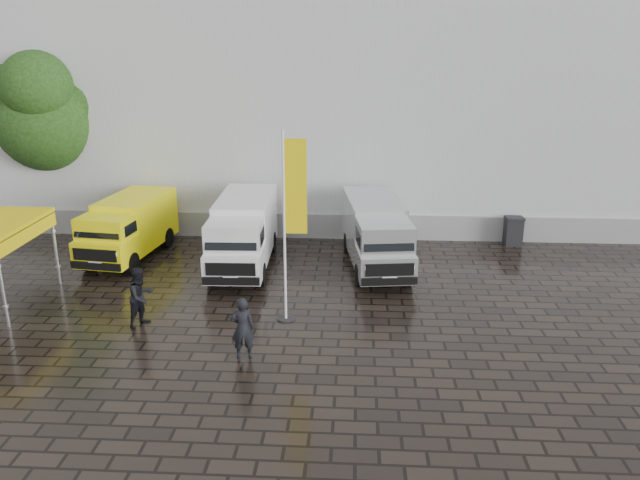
% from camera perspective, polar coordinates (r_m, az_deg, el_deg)
% --- Properties ---
extents(ground, '(120.00, 120.00, 0.00)m').
position_cam_1_polar(ground, '(17.92, -1.22, -7.60)').
color(ground, black).
rests_on(ground, ground).
extents(exhibition_hall, '(44.00, 16.00, 12.00)m').
position_cam_1_polar(exhibition_hall, '(32.16, 4.72, 14.86)').
color(exhibition_hall, silver).
rests_on(exhibition_hall, ground).
extents(hall_plinth, '(44.00, 0.15, 1.00)m').
position_cam_1_polar(hall_plinth, '(25.13, 4.76, 1.20)').
color(hall_plinth, gray).
rests_on(hall_plinth, ground).
extents(van_yellow, '(2.41, 4.92, 2.18)m').
position_cam_1_polar(van_yellow, '(23.74, -17.11, 0.92)').
color(van_yellow, '#FEF70D').
rests_on(van_yellow, ground).
extents(van_white, '(1.99, 5.54, 2.38)m').
position_cam_1_polar(van_white, '(21.95, -7.03, 0.50)').
color(van_white, white).
rests_on(van_white, ground).
extents(van_silver, '(2.48, 5.56, 2.33)m').
position_cam_1_polar(van_silver, '(21.83, 5.15, 0.39)').
color(van_silver, silver).
rests_on(van_silver, ground).
extents(flagpole, '(0.88, 0.50, 5.44)m').
position_cam_1_polar(flagpole, '(17.06, -2.68, 2.09)').
color(flagpole, black).
rests_on(flagpole, ground).
extents(tree, '(4.24, 4.27, 7.61)m').
position_cam_1_polar(tree, '(28.07, -23.77, 10.68)').
color(tree, black).
rests_on(tree, ground).
extents(wheelie_bin, '(0.68, 0.68, 1.13)m').
position_cam_1_polar(wheelie_bin, '(25.46, 17.26, 0.81)').
color(wheelie_bin, black).
rests_on(wheelie_bin, ground).
extents(person_front, '(0.65, 0.48, 1.64)m').
position_cam_1_polar(person_front, '(15.88, -7.09, -8.00)').
color(person_front, black).
rests_on(person_front, ground).
extents(person_tent, '(0.97, 1.04, 1.71)m').
position_cam_1_polar(person_tent, '(18.18, -16.05, -5.00)').
color(person_tent, black).
rests_on(person_tent, ground).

